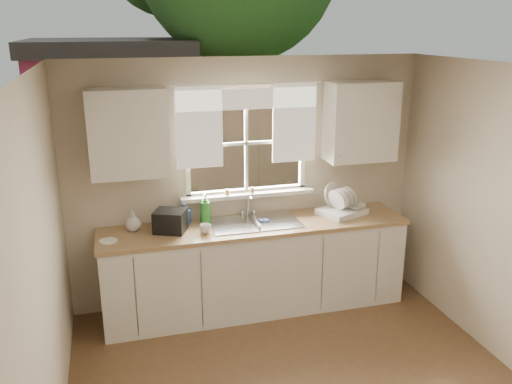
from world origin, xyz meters
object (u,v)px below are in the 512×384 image
object	(u,v)px
dish_rack	(342,207)
cup	(206,229)
black_appliance	(170,221)
soap_bottle_a	(205,208)

from	to	relation	value
dish_rack	cup	distance (m)	1.46
cup	black_appliance	size ratio (longest dim) A/B	0.39
soap_bottle_a	cup	world-z (taller)	soap_bottle_a
cup	black_appliance	bearing A→B (deg)	167.81
dish_rack	cup	world-z (taller)	dish_rack
dish_rack	soap_bottle_a	world-z (taller)	dish_rack
dish_rack	black_appliance	distance (m)	1.77
soap_bottle_a	cup	bearing A→B (deg)	-77.85
dish_rack	black_appliance	xyz separation A→B (m)	(-1.77, -0.03, 0.03)
soap_bottle_a	dish_rack	bearing A→B (deg)	18.03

